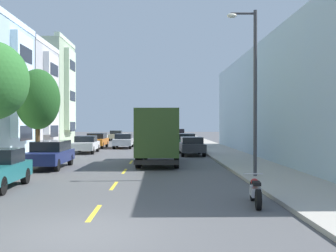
{
  "coord_description": "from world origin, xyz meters",
  "views": [
    {
      "loc": [
        1.82,
        -9.55,
        2.5
      ],
      "look_at": [
        2.57,
        27.06,
        2.25
      ],
      "focal_mm": 44.31,
      "sensor_mm": 36.0,
      "label": 1
    }
  ],
  "objects": [
    {
      "name": "parked_sedan_champagne",
      "position": [
        -4.49,
        50.69,
        0.75
      ],
      "size": [
        1.83,
        4.51,
        1.43
      ],
      "color": "tan",
      "rests_on": "ground_plane"
    },
    {
      "name": "parked_hatchback_black",
      "position": [
        4.4,
        52.23,
        0.76
      ],
      "size": [
        1.83,
        4.04,
        1.5
      ],
      "color": "black",
      "rests_on": "ground_plane"
    },
    {
      "name": "sidewalk_right",
      "position": [
        7.1,
        28.0,
        0.07
      ],
      "size": [
        3.2,
        120.0,
        0.14
      ],
      "primitive_type": "cube",
      "color": "#A39E93",
      "rests_on": "ground_plane"
    },
    {
      "name": "apartment_block_opposite",
      "position": [
        13.7,
        20.0,
        4.07
      ],
      "size": [
        10.0,
        36.0,
        8.13
      ],
      "primitive_type": "cube",
      "color": "#9EB7CC",
      "rests_on": "ground_plane"
    },
    {
      "name": "moving_silver_sedan",
      "position": [
        -1.8,
        32.04,
        0.75
      ],
      "size": [
        1.8,
        4.5,
        1.43
      ],
      "color": "#B2B5BA",
      "rests_on": "ground_plane"
    },
    {
      "name": "street_lamp",
      "position": [
        5.96,
        8.87,
        4.4
      ],
      "size": [
        1.35,
        0.28,
        7.41
      ],
      "color": "#38383D",
      "rests_on": "sidewalk_right"
    },
    {
      "name": "parked_wagon_forest",
      "position": [
        4.35,
        30.79,
        0.8
      ],
      "size": [
        1.87,
        4.72,
        1.5
      ],
      "color": "#194C28",
      "rests_on": "ground_plane"
    },
    {
      "name": "parked_wagon_navy",
      "position": [
        -4.29,
        13.67,
        0.8
      ],
      "size": [
        1.83,
        4.7,
        1.5
      ],
      "color": "navy",
      "rests_on": "ground_plane"
    },
    {
      "name": "parked_pickup_burgundy",
      "position": [
        4.26,
        45.42,
        0.83
      ],
      "size": [
        2.11,
        5.34,
        1.73
      ],
      "color": "maroon",
      "rests_on": "ground_plane"
    },
    {
      "name": "parked_sedan_white",
      "position": [
        -4.36,
        25.22,
        0.75
      ],
      "size": [
        1.88,
        4.53,
        1.43
      ],
      "color": "silver",
      "rests_on": "ground_plane"
    },
    {
      "name": "parked_sedan_charcoal",
      "position": [
        4.32,
        22.68,
        0.75
      ],
      "size": [
        1.89,
        4.53,
        1.43
      ],
      "color": "#333338",
      "rests_on": "ground_plane"
    },
    {
      "name": "ground_plane",
      "position": [
        0.0,
        30.0,
        0.0
      ],
      "size": [
        160.0,
        160.0,
        0.0
      ],
      "primitive_type": "plane",
      "color": "#4C4C4F"
    },
    {
      "name": "parked_motorcycle",
      "position": [
        4.75,
        3.03,
        0.41
      ],
      "size": [
        0.62,
        2.05,
        0.9
      ],
      "color": "black",
      "rests_on": "ground_plane"
    },
    {
      "name": "sidewalk_left",
      "position": [
        -7.1,
        28.0,
        0.07
      ],
      "size": [
        3.2,
        120.0,
        0.14
      ],
      "primitive_type": "cube",
      "color": "#A39E93",
      "rests_on": "ground_plane"
    },
    {
      "name": "lane_centerline_dashes",
      "position": [
        0.0,
        24.5,
        0.0
      ],
      "size": [
        0.14,
        47.2,
        0.01
      ],
      "color": "yellow",
      "rests_on": "ground_plane"
    },
    {
      "name": "delivery_box_truck",
      "position": [
        1.79,
        15.76,
        1.89
      ],
      "size": [
        2.67,
        7.75,
        3.31
      ],
      "color": "#2D471E",
      "rests_on": "ground_plane"
    },
    {
      "name": "parked_wagon_orange",
      "position": [
        -4.49,
        32.19,
        0.8
      ],
      "size": [
        1.86,
        4.72,
        1.5
      ],
      "color": "orange",
      "rests_on": "ground_plane"
    },
    {
      "name": "townhouse_fifth_sage",
      "position": [
        -14.12,
        38.12,
        5.85
      ],
      "size": [
        11.66,
        8.05,
        12.1
      ],
      "color": "#99AD8E",
      "rests_on": "ground_plane"
    },
    {
      "name": "street_tree_third",
      "position": [
        -6.4,
        18.56,
        4.1
      ],
      "size": [
        2.98,
        2.98,
        6.02
      ],
      "color": "#47331E",
      "rests_on": "sidewalk_left"
    }
  ]
}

